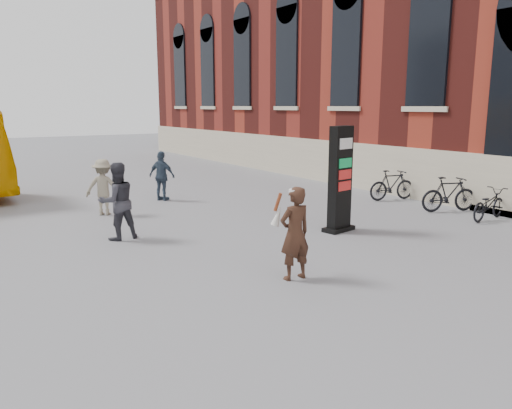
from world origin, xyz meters
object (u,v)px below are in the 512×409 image
pedestrian_b (104,187)px  pedestrian_a (117,201)px  pedestrian_c (162,176)px  bike_5 (449,194)px  woman (295,232)px  bike_7 (392,185)px  bike_4 (489,204)px  info_pylon (340,179)px

pedestrian_b → pedestrian_a: bearing=111.3°
pedestrian_c → bike_5: 9.49m
woman → bike_7: woman is taller
bike_4 → bike_5: bike_5 is taller
woman → bike_4: size_ratio=1.03×
info_pylon → woman: info_pylon is taller
info_pylon → bike_7: size_ratio=1.55×
info_pylon → bike_7: 5.19m
pedestrian_b → bike_7: (9.19, -3.04, -0.31)m
pedestrian_b → bike_5: 10.65m
bike_5 → bike_7: bike_5 is taller
bike_4 → pedestrian_c: bearing=33.4°
info_pylon → pedestrian_a: 5.67m
bike_4 → bike_5: 1.35m
info_pylon → woman: bearing=-154.0°
pedestrian_a → pedestrian_b: 3.10m
pedestrian_b → bike_4: size_ratio=0.98×
pedestrian_c → info_pylon: bearing=165.4°
info_pylon → woman: 4.04m
woman → bike_5: 8.17m
pedestrian_a → pedestrian_c: size_ratio=1.11×
pedestrian_c → bike_4: bearing=-172.8°
pedestrian_b → bike_4: pedestrian_b is taller
info_pylon → pedestrian_b: 7.11m
bike_5 → pedestrian_a: bearing=98.1°
pedestrian_b → bike_4: 11.39m
bike_5 → bike_7: 2.32m
woman → pedestrian_a: pedestrian_a is taller
bike_7 → pedestrian_b: bearing=84.9°
bike_7 → pedestrian_c: bearing=71.0°
pedestrian_a → bike_7: (9.72, 0.01, -0.42)m
info_pylon → bike_4: info_pylon is taller
pedestrian_c → bike_5: pedestrian_c is taller
pedestrian_a → bike_7: bearing=175.9°
pedestrian_b → bike_5: pedestrian_b is taller
pedestrian_c → bike_4: size_ratio=0.99×
info_pylon → bike_5: (4.56, 0.00, -0.82)m
woman → pedestrian_b: (-1.38, 7.72, -0.07)m
pedestrian_a → pedestrian_c: pedestrian_a is taller
pedestrian_b → bike_7: pedestrian_b is taller
bike_7 → bike_5: bearing=-166.9°
woman → bike_5: size_ratio=0.98×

